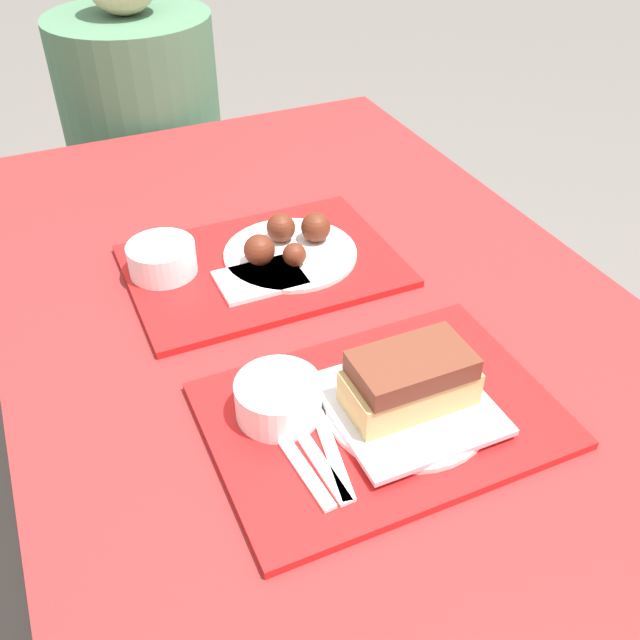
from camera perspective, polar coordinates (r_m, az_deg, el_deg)
ground_plane at (r=1.61m, az=1.07°, el=-22.01°), size 12.00×12.00×0.00m
picnic_table at (r=1.09m, az=1.46°, el=-4.73°), size 0.92×1.65×0.74m
picnic_bench_far at (r=2.07m, az=-11.27°, el=7.94°), size 0.88×0.28×0.45m
tray_near at (r=0.91m, az=4.91°, el=-7.58°), size 0.43×0.31×0.01m
tray_far at (r=1.17m, az=-4.59°, el=4.35°), size 0.43×0.31×0.01m
bowl_coleslaw_near at (r=0.88m, az=-3.37°, el=-6.14°), size 0.11×0.11×0.05m
brisket_sandwich_plate at (r=0.89m, az=7.14°, el=-5.63°), size 0.21×0.21×0.09m
plastic_fork_near at (r=0.85m, az=-0.61°, el=-10.46°), size 0.02×0.17×0.00m
plastic_knife_near at (r=0.86m, az=0.75°, el=-10.01°), size 0.04×0.17×0.00m
plastic_spoon_near at (r=0.85m, az=-2.00°, el=-10.91°), size 0.03×0.17×0.00m
condiment_packet at (r=0.95m, az=3.90°, el=-4.21°), size 0.04×0.03×0.01m
bowl_coleslaw_far at (r=1.16m, az=-12.54°, el=4.95°), size 0.11×0.11×0.05m
wings_plate_far at (r=1.18m, az=-2.53°, el=6.00°), size 0.22×0.22×0.06m
napkin_far at (r=1.12m, az=-4.79°, el=3.29°), size 0.13×0.09×0.01m
person_seated_across at (r=1.92m, az=-14.14°, el=16.16°), size 0.39×0.39×0.66m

